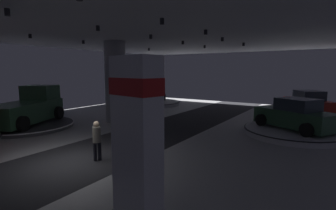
{
  "coord_description": "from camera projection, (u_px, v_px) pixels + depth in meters",
  "views": [
    {
      "loc": [
        8.4,
        -6.08,
        3.57
      ],
      "look_at": [
        -0.2,
        7.32,
        1.4
      ],
      "focal_mm": 27.53,
      "sensor_mm": 36.0,
      "label": 1
    }
  ],
  "objects": [
    {
      "name": "display_platform_mid_left",
      "position": [
        26.0,
        125.0,
        16.08
      ],
      "size": [
        5.68,
        5.68,
        0.24
      ],
      "color": "#333338",
      "rests_on": "ground"
    },
    {
      "name": "pickup_truck_mid_left",
      "position": [
        28.0,
        108.0,
        16.26
      ],
      "size": [
        4.37,
        5.68,
        2.3
      ],
      "color": "#2D5638",
      "rests_on": "display_platform_mid_left"
    },
    {
      "name": "display_car_far_right",
      "position": [
        295.0,
        115.0,
        14.1
      ],
      "size": [
        4.53,
        3.7,
        1.71
      ],
      "color": "#2D5638",
      "rests_on": "display_platform_far_right"
    },
    {
      "name": "display_platform_deep_left",
      "position": [
        152.0,
        103.0,
        26.61
      ],
      "size": [
        5.75,
        5.75,
        0.35
      ],
      "color": "#B7B7BC",
      "rests_on": "ground"
    },
    {
      "name": "ground",
      "position": [
        71.0,
        163.0,
        10.05
      ],
      "size": [
        24.0,
        44.0,
        0.06
      ],
      "color": "#B2B2B7"
    },
    {
      "name": "display_car_deep_right",
      "position": [
        308.0,
        103.0,
        19.12
      ],
      "size": [
        3.72,
        4.53,
        1.71
      ],
      "color": "maroon",
      "rests_on": "display_platform_deep_right"
    },
    {
      "name": "ceiling_with_spotlights",
      "position": [
        63.0,
        15.0,
        9.29
      ],
      "size": [
        24.0,
        44.0,
        0.39
      ],
      "color": "silver"
    },
    {
      "name": "display_platform_far_right",
      "position": [
        294.0,
        132.0,
        14.25
      ],
      "size": [
        5.27,
        5.27,
        0.34
      ],
      "color": "silver",
      "rests_on": "ground"
    },
    {
      "name": "display_car_deep_left",
      "position": [
        152.0,
        94.0,
        26.45
      ],
      "size": [
        3.36,
        4.57,
        1.71
      ],
      "color": "#2D5638",
      "rests_on": "display_platform_deep_left"
    },
    {
      "name": "column_left",
      "position": [
        116.0,
        82.0,
        17.68
      ],
      "size": [
        1.43,
        1.43,
        5.5
      ],
      "color": "#ADADB2",
      "rests_on": "ground"
    },
    {
      "name": "visitor_walking_near",
      "position": [
        97.0,
        138.0,
        10.11
      ],
      "size": [
        0.32,
        0.32,
        1.59
      ],
      "color": "black",
      "rests_on": "ground"
    },
    {
      "name": "display_platform_deep_right",
      "position": [
        306.0,
        115.0,
        19.27
      ],
      "size": [
        4.59,
        4.59,
        0.36
      ],
      "color": "#333338",
      "rests_on": "ground"
    },
    {
      "name": "brand_sign_pylon",
      "position": [
        137.0,
        144.0,
        5.51
      ],
      "size": [
        1.37,
        0.88,
        3.86
      ],
      "color": "slate",
      "rests_on": "ground"
    }
  ]
}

